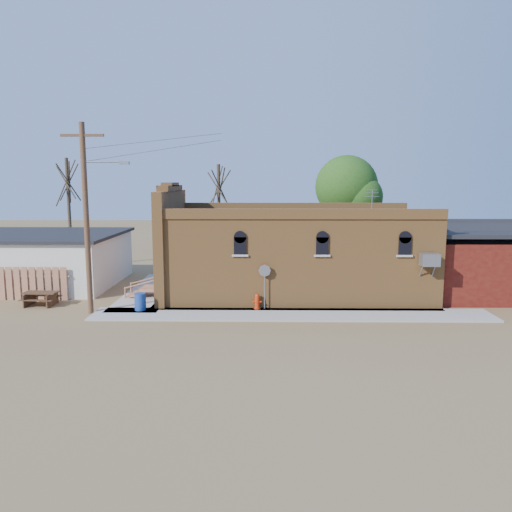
{
  "coord_description": "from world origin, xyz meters",
  "views": [
    {
      "loc": [
        0.13,
        -22.11,
        6.29
      ],
      "look_at": [
        -0.25,
        3.96,
        2.4
      ],
      "focal_mm": 35.0,
      "sensor_mm": 36.0,
      "label": 1
    }
  ],
  "objects_px": {
    "brick_bar": "(290,253)",
    "picnic_table": "(41,297)",
    "trash_barrel": "(140,302)",
    "stop_sign": "(265,275)",
    "utility_pole": "(87,214)",
    "fire_hydrant": "(257,302)"
  },
  "relations": [
    {
      "from": "stop_sign",
      "to": "trash_barrel",
      "type": "xyz_separation_m",
      "value": [
        -6.06,
        -0.3,
        -1.29
      ]
    },
    {
      "from": "brick_bar",
      "to": "trash_barrel",
      "type": "xyz_separation_m",
      "value": [
        -7.51,
        -3.99,
        -1.84
      ]
    },
    {
      "from": "brick_bar",
      "to": "utility_pole",
      "type": "relative_size",
      "value": 1.82
    },
    {
      "from": "utility_pole",
      "to": "trash_barrel",
      "type": "height_order",
      "value": "utility_pole"
    },
    {
      "from": "trash_barrel",
      "to": "picnic_table",
      "type": "xyz_separation_m",
      "value": [
        -5.41,
        1.18,
        -0.04
      ]
    },
    {
      "from": "stop_sign",
      "to": "trash_barrel",
      "type": "distance_m",
      "value": 6.21
    },
    {
      "from": "brick_bar",
      "to": "utility_pole",
      "type": "xyz_separation_m",
      "value": [
        -9.79,
        -4.29,
        2.43
      ]
    },
    {
      "from": "fire_hydrant",
      "to": "picnic_table",
      "type": "xyz_separation_m",
      "value": [
        -11.11,
        0.88,
        0.0
      ]
    },
    {
      "from": "utility_pole",
      "to": "trash_barrel",
      "type": "xyz_separation_m",
      "value": [
        2.28,
        0.3,
        -4.27
      ]
    },
    {
      "from": "utility_pole",
      "to": "fire_hydrant",
      "type": "distance_m",
      "value": 9.09
    },
    {
      "from": "picnic_table",
      "to": "utility_pole",
      "type": "bearing_deg",
      "value": -23.11
    },
    {
      "from": "trash_barrel",
      "to": "utility_pole",
      "type": "bearing_deg",
      "value": -172.51
    },
    {
      "from": "utility_pole",
      "to": "fire_hydrant",
      "type": "xyz_separation_m",
      "value": [
        7.98,
        0.6,
        -4.31
      ]
    },
    {
      "from": "utility_pole",
      "to": "stop_sign",
      "type": "distance_m",
      "value": 8.88
    },
    {
      "from": "utility_pole",
      "to": "stop_sign",
      "type": "height_order",
      "value": "utility_pole"
    },
    {
      "from": "brick_bar",
      "to": "fire_hydrant",
      "type": "relative_size",
      "value": 21.46
    },
    {
      "from": "fire_hydrant",
      "to": "picnic_table",
      "type": "distance_m",
      "value": 11.15
    },
    {
      "from": "brick_bar",
      "to": "fire_hydrant",
      "type": "bearing_deg",
      "value": -116.05
    },
    {
      "from": "brick_bar",
      "to": "picnic_table",
      "type": "relative_size",
      "value": 9.49
    },
    {
      "from": "brick_bar",
      "to": "trash_barrel",
      "type": "relative_size",
      "value": 19.53
    },
    {
      "from": "stop_sign",
      "to": "utility_pole",
      "type": "bearing_deg",
      "value": -152.17
    },
    {
      "from": "fire_hydrant",
      "to": "stop_sign",
      "type": "height_order",
      "value": "stop_sign"
    }
  ]
}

